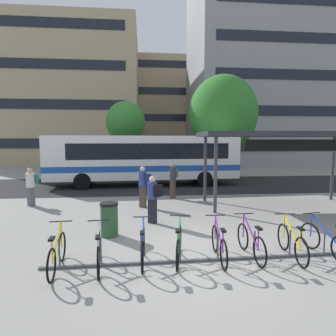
{
  "coord_description": "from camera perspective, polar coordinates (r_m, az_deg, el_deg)",
  "views": [
    {
      "loc": [
        -1.15,
        -6.4,
        2.89
      ],
      "look_at": [
        -0.12,
        5.0,
        1.75
      ],
      "focal_mm": 29.18,
      "sensor_mm": 36.0,
      "label": 1
    }
  ],
  "objects": [
    {
      "name": "commuter_teal_pack_0",
      "position": [
        13.61,
        -26.7,
        -3.0
      ],
      "size": [
        0.49,
        0.6,
        1.7
      ],
      "rotation": [
        0.0,
        0.0,
        4.3
      ],
      "color": "#565660",
      "rests_on": "ground"
    },
    {
      "name": "parked_bicycle_blue_7",
      "position": [
        8.1,
        30.04,
        -13.12
      ],
      "size": [
        0.52,
        1.71,
        0.99
      ],
      "rotation": [
        0.0,
        0.0,
        1.74
      ],
      "color": "black",
      "rests_on": "ground"
    },
    {
      "name": "trash_bin",
      "position": [
        8.61,
        -12.17,
        -10.42
      ],
      "size": [
        0.55,
        0.55,
        1.03
      ],
      "color": "#284C2D",
      "rests_on": "ground"
    },
    {
      "name": "parked_bicycle_green_3",
      "position": [
        6.84,
        2.29,
        -15.82
      ],
      "size": [
        0.53,
        1.7,
        0.99
      ],
      "rotation": [
        0.0,
        0.0,
        1.38
      ],
      "color": "black",
      "rests_on": "ground"
    },
    {
      "name": "bus_lane_asphalt",
      "position": [
        17.99,
        -1.45,
        -3.53
      ],
      "size": [
        80.0,
        7.2,
        0.01
      ],
      "primitive_type": "cube",
      "color": "#232326",
      "rests_on": "ground"
    },
    {
      "name": "city_bus",
      "position": [
        17.75,
        -5.21,
        2.08
      ],
      "size": [
        12.14,
        3.18,
        3.2
      ],
      "rotation": [
        0.0,
        0.0,
        3.19
      ],
      "color": "white",
      "rests_on": "ground"
    },
    {
      "name": "building_right_wing",
      "position": [
        39.29,
        20.66,
        17.99
      ],
      "size": [
        19.99,
        11.95,
        22.97
      ],
      "color": "gray",
      "rests_on": "ground"
    },
    {
      "name": "commuter_navy_pack_2",
      "position": [
        11.9,
        -5.16,
        -3.31
      ],
      "size": [
        0.6,
        0.5,
        1.79
      ],
      "rotation": [
        0.0,
        0.0,
        2.7
      ],
      "color": "#47382D",
      "rests_on": "ground"
    },
    {
      "name": "parked_bicycle_yellow_0",
      "position": [
        6.83,
        -22.15,
        -16.28
      ],
      "size": [
        0.52,
        1.72,
        0.99
      ],
      "rotation": [
        0.0,
        0.0,
        1.65
      ],
      "color": "black",
      "rests_on": "ground"
    },
    {
      "name": "commuter_black_pack_1",
      "position": [
        9.58,
        -3.11,
        -5.92
      ],
      "size": [
        0.6,
        0.57,
        1.67
      ],
      "rotation": [
        0.0,
        0.0,
        2.43
      ],
      "color": "black",
      "rests_on": "ground"
    },
    {
      "name": "transit_shelter",
      "position": [
        12.96,
        22.71,
        6.07
      ],
      "size": [
        7.2,
        3.26,
        3.27
      ],
      "rotation": [
        0.0,
        0.0,
        -0.04
      ],
      "color": "#38383D",
      "rests_on": "ground"
    },
    {
      "name": "parked_bicycle_blue_2",
      "position": [
        6.74,
        -5.23,
        -16.15
      ],
      "size": [
        0.52,
        1.72,
        0.99
      ],
      "rotation": [
        0.0,
        0.0,
        1.54
      ],
      "color": "black",
      "rests_on": "ground"
    },
    {
      "name": "street_tree_1",
      "position": [
        21.37,
        11.38,
        11.06
      ],
      "size": [
        5.14,
        5.14,
        7.8
      ],
      "color": "brown",
      "rests_on": "ground"
    },
    {
      "name": "parked_bicycle_yellow_6",
      "position": [
        7.62,
        24.44,
        -14.05
      ],
      "size": [
        0.52,
        1.72,
        0.99
      ],
      "rotation": [
        0.0,
        0.0,
        1.47
      ],
      "color": "black",
      "rests_on": "ground"
    },
    {
      "name": "ground",
      "position": [
        7.12,
        4.83,
        -18.28
      ],
      "size": [
        200.0,
        200.0,
        0.0
      ],
      "primitive_type": "plane",
      "color": "gray"
    },
    {
      "name": "building_left_wing",
      "position": [
        39.54,
        -21.12,
        13.69
      ],
      "size": [
        19.56,
        12.06,
        17.27
      ],
      "color": "tan",
      "rests_on": "ground"
    },
    {
      "name": "parked_bicycle_silver_1",
      "position": [
        6.63,
        -14.25,
        -16.69
      ],
      "size": [
        0.52,
        1.71,
        0.99
      ],
      "rotation": [
        0.0,
        0.0,
        1.7
      ],
      "color": "black",
      "rests_on": "ground"
    },
    {
      "name": "bike_rack",
      "position": [
        6.93,
        6.5,
        -18.13
      ],
      "size": [
        7.37,
        0.24,
        0.7
      ],
      "rotation": [
        0.0,
        0.0,
        0.02
      ],
      "color": "#47474C",
      "rests_on": "ground"
    },
    {
      "name": "parked_bicycle_purple_5",
      "position": [
        7.3,
        16.9,
        -14.64
      ],
      "size": [
        0.52,
        1.72,
        0.99
      ],
      "rotation": [
        0.0,
        0.0,
        1.59
      ],
      "color": "black",
      "rests_on": "ground"
    },
    {
      "name": "building_centre_block",
      "position": [
        49.72,
        -4.09,
        11.75
      ],
      "size": [
        17.29,
        12.65,
        16.27
      ],
      "color": "tan",
      "rests_on": "ground"
    },
    {
      "name": "street_tree_0",
      "position": [
        24.2,
        -8.84,
        9.37
      ],
      "size": [
        3.36,
        3.36,
        6.29
      ],
      "color": "brown",
      "rests_on": "ground"
    },
    {
      "name": "parked_bicycle_purple_4",
      "position": [
        6.97,
        10.6,
        -15.48
      ],
      "size": [
        0.52,
        1.72,
        0.99
      ],
      "rotation": [
        0.0,
        0.0,
        1.5
      ],
      "color": "black",
      "rests_on": "ground"
    },
    {
      "name": "commuter_grey_pack_3",
      "position": [
        13.71,
        1.08,
        -2.15
      ],
      "size": [
        0.54,
        0.61,
        1.76
      ],
      "rotation": [
        0.0,
        0.0,
        4.16
      ],
      "color": "#47382D",
      "rests_on": "ground"
    }
  ]
}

